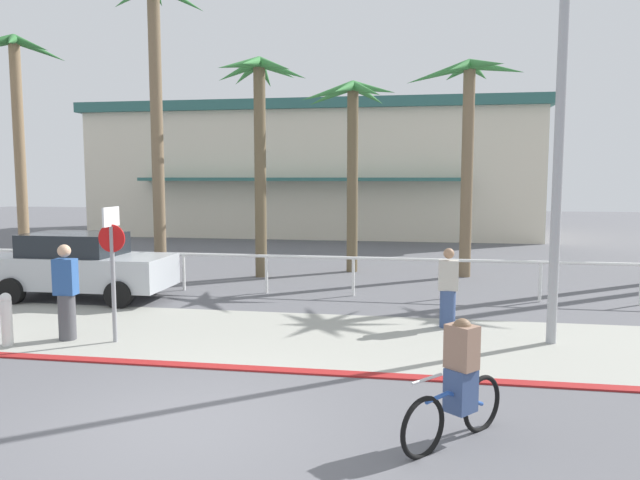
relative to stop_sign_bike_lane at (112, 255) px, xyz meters
name	(u,v)px	position (x,y,z in m)	size (l,w,h in m)	color
ground_plane	(319,284)	(2.76, 6.70, -1.68)	(80.00, 80.00, 0.00)	#5B5B60
sidewalk_strip	(269,336)	(2.76, 0.90, -1.67)	(44.00, 4.00, 0.02)	#9E9E93
curb_paint	(239,368)	(2.76, -1.10, -1.66)	(44.00, 0.24, 0.03)	maroon
building_backdrop	(317,170)	(-0.14, 23.17, 1.80)	(23.65, 10.37, 6.91)	beige
rail_fence	(309,263)	(2.76, 5.20, -0.84)	(21.17, 0.08, 1.04)	white
stop_sign_bike_lane	(112,255)	(0.00, 0.00, 0.00)	(0.52, 0.56, 2.56)	gray
bollard_0	(6,319)	(-1.84, -0.54, -1.16)	(0.20, 0.20, 1.00)	white
streetlight_curb	(563,110)	(8.08, 1.04, 2.60)	(0.24, 2.54, 7.50)	#9EA0A5
palm_tree_0	(16,101)	(-7.94, 8.44, 3.99)	(3.03, 3.24, 7.87)	#846B4C
palm_tree_1	(154,62)	(-2.16, 6.74, 4.79)	(3.48, 3.06, 8.86)	#756047
palm_tree_2	(260,111)	(0.77, 7.70, 3.44)	(2.86, 3.25, 6.73)	brown
palm_tree_3	(351,128)	(3.38, 9.24, 3.01)	(3.06, 3.41, 6.18)	brown
palm_tree_4	(468,119)	(7.02, 8.77, 3.20)	(3.58, 2.80, 6.66)	#756047
car_silver_1	(82,265)	(-2.86, 3.65, -0.81)	(4.40, 2.02, 1.69)	#B2B7BC
cyclist_blue_0	(458,384)	(6.10, -3.24, -0.98)	(1.23, 1.42, 1.50)	black
pedestrian_0	(448,292)	(6.22, 2.15, -0.91)	(0.40, 0.33, 1.67)	#384C7A
pedestrian_1	(66,296)	(-0.98, 0.00, -0.81)	(0.42, 0.34, 1.85)	#4C4C51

